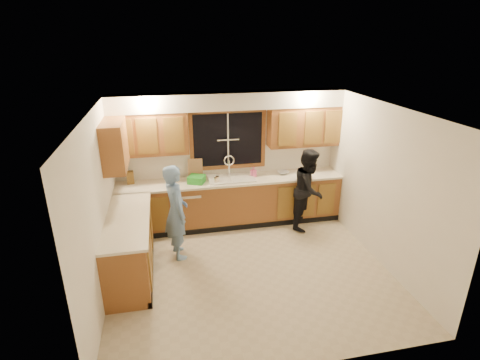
% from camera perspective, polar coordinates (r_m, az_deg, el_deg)
% --- Properties ---
extents(floor, '(4.20, 4.20, 0.00)m').
position_cam_1_polar(floor, '(6.02, 1.57, -13.52)').
color(floor, '#C3B396').
rests_on(floor, ground).
extents(ceiling, '(4.20, 4.20, 0.00)m').
position_cam_1_polar(ceiling, '(5.03, 1.86, 10.53)').
color(ceiling, white).
extents(wall_back, '(4.20, 0.00, 4.20)m').
position_cam_1_polar(wall_back, '(7.15, -1.82, 3.47)').
color(wall_back, white).
rests_on(wall_back, ground).
extents(wall_left, '(0.00, 3.80, 3.80)m').
position_cam_1_polar(wall_left, '(5.36, -20.76, -4.28)').
color(wall_left, white).
rests_on(wall_left, ground).
extents(wall_right, '(0.00, 3.80, 3.80)m').
position_cam_1_polar(wall_right, '(6.21, 20.92, -0.82)').
color(wall_right, white).
rests_on(wall_right, ground).
extents(base_cabinets_back, '(4.20, 0.60, 0.88)m').
position_cam_1_polar(base_cabinets_back, '(7.17, -1.33, -3.43)').
color(base_cabinets_back, '#93582A').
rests_on(base_cabinets_back, ground).
extents(base_cabinets_left, '(0.60, 1.90, 0.88)m').
position_cam_1_polar(base_cabinets_left, '(6.00, -16.44, -9.67)').
color(base_cabinets_left, '#93582A').
rests_on(base_cabinets_left, ground).
extents(countertop_back, '(4.20, 0.63, 0.04)m').
position_cam_1_polar(countertop_back, '(6.97, -1.34, -0.04)').
color(countertop_back, '#F5E9CE').
rests_on(countertop_back, base_cabinets_back).
extents(countertop_left, '(0.63, 1.90, 0.04)m').
position_cam_1_polar(countertop_left, '(5.78, -16.76, -5.74)').
color(countertop_left, '#F5E9CE').
rests_on(countertop_left, base_cabinets_left).
extents(upper_cabinets_left, '(1.35, 0.33, 0.75)m').
position_cam_1_polar(upper_cabinets_left, '(6.74, -13.73, 6.85)').
color(upper_cabinets_left, '#93582A').
rests_on(upper_cabinets_left, wall_back).
extents(upper_cabinets_right, '(1.35, 0.33, 0.75)m').
position_cam_1_polar(upper_cabinets_right, '(7.22, 9.68, 8.09)').
color(upper_cabinets_right, '#93582A').
rests_on(upper_cabinets_right, wall_back).
extents(upper_cabinets_return, '(0.33, 0.90, 0.75)m').
position_cam_1_polar(upper_cabinets_return, '(6.19, -18.56, 5.07)').
color(upper_cabinets_return, '#93582A').
rests_on(upper_cabinets_return, wall_left).
extents(soffit, '(4.20, 0.35, 0.30)m').
position_cam_1_polar(soffit, '(6.72, -1.67, 11.98)').
color(soffit, silver).
rests_on(soffit, wall_back).
extents(window_frame, '(1.44, 0.03, 1.14)m').
position_cam_1_polar(window_frame, '(7.04, -1.84, 6.16)').
color(window_frame, black).
rests_on(window_frame, wall_back).
extents(sink, '(0.86, 0.52, 0.57)m').
position_cam_1_polar(sink, '(7.00, -1.36, -0.25)').
color(sink, white).
rests_on(sink, countertop_back).
extents(dishwasher, '(0.60, 0.56, 0.82)m').
position_cam_1_polar(dishwasher, '(7.08, -8.11, -4.23)').
color(dishwasher, white).
rests_on(dishwasher, floor).
extents(stove, '(0.58, 0.75, 0.90)m').
position_cam_1_polar(stove, '(5.51, -16.83, -12.59)').
color(stove, white).
rests_on(stove, floor).
extents(man, '(0.49, 0.64, 1.58)m').
position_cam_1_polar(man, '(6.09, -9.71, -4.82)').
color(man, '#6C93CC').
rests_on(man, floor).
extents(woman, '(0.91, 0.94, 1.53)m').
position_cam_1_polar(woman, '(7.05, 10.47, -1.36)').
color(woman, black).
rests_on(woman, floor).
extents(knife_block, '(0.14, 0.12, 0.23)m').
position_cam_1_polar(knife_block, '(7.02, -16.38, 0.38)').
color(knife_block, olive).
rests_on(knife_block, countertop_back).
extents(cutting_board, '(0.28, 0.11, 0.36)m').
position_cam_1_polar(cutting_board, '(7.05, -6.82, 1.78)').
color(cutting_board, tan).
rests_on(cutting_board, countertop_back).
extents(dish_crate, '(0.36, 0.35, 0.13)m').
position_cam_1_polar(dish_crate, '(6.83, -6.64, 0.11)').
color(dish_crate, '#258F27').
rests_on(dish_crate, countertop_back).
extents(soap_bottle, '(0.11, 0.12, 0.19)m').
position_cam_1_polar(soap_bottle, '(7.07, 2.06, 1.27)').
color(soap_bottle, '#EE5A95').
rests_on(soap_bottle, countertop_back).
extents(bowl, '(0.26, 0.26, 0.05)m').
position_cam_1_polar(bowl, '(7.27, 6.56, 1.13)').
color(bowl, silver).
rests_on(bowl, countertop_back).
extents(can_left, '(0.07, 0.07, 0.11)m').
position_cam_1_polar(can_left, '(6.76, -3.71, -0.09)').
color(can_left, beige).
rests_on(can_left, countertop_back).
extents(can_right, '(0.07, 0.07, 0.13)m').
position_cam_1_polar(can_right, '(6.79, -3.47, 0.08)').
color(can_right, beige).
rests_on(can_right, countertop_back).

